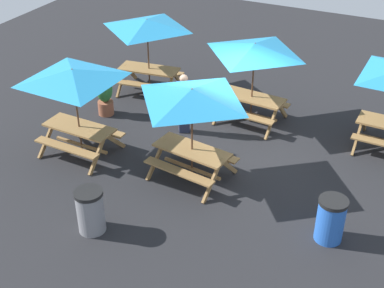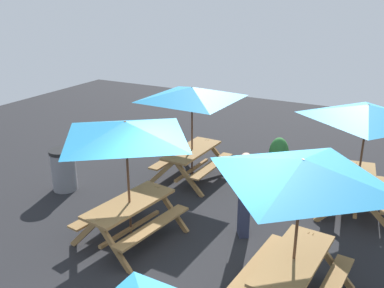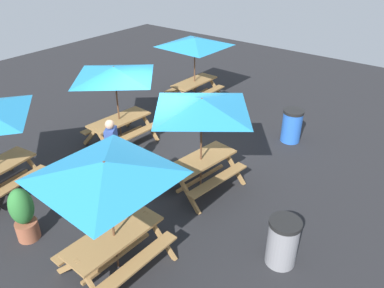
# 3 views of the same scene
# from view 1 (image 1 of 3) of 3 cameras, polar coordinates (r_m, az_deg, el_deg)

# --- Properties ---
(ground_plane) EXTENTS (24.00, 24.00, 0.00)m
(ground_plane) POSITION_cam_1_polar(r_m,az_deg,el_deg) (13.79, 3.94, -0.42)
(ground_plane) COLOR #232326
(ground_plane) RESTS_ON ground
(picnic_table_0) EXTENTS (2.83, 2.83, 2.34)m
(picnic_table_0) POSITION_cam_1_polar(r_m,az_deg,el_deg) (12.91, -12.55, 6.55)
(picnic_table_0) COLOR olive
(picnic_table_0) RESTS_ON ground
(picnic_table_1) EXTENTS (2.25, 2.25, 2.34)m
(picnic_table_1) POSITION_cam_1_polar(r_m,az_deg,el_deg) (11.68, -0.00, 4.54)
(picnic_table_1) COLOR olive
(picnic_table_1) RESTS_ON ground
(picnic_table_2) EXTENTS (2.15, 2.15, 2.34)m
(picnic_table_2) POSITION_cam_1_polar(r_m,az_deg,el_deg) (14.19, 6.68, 9.48)
(picnic_table_2) COLOR olive
(picnic_table_2) RESTS_ON ground
(picnic_table_4) EXTENTS (2.26, 2.26, 2.34)m
(picnic_table_4) POSITION_cam_1_polar(r_m,az_deg,el_deg) (15.90, -4.81, 12.09)
(picnic_table_4) COLOR olive
(picnic_table_4) RESTS_ON ground
(trash_bin_blue) EXTENTS (0.59, 0.59, 0.98)m
(trash_bin_blue) POSITION_cam_1_polar(r_m,az_deg,el_deg) (11.04, 14.57, -7.79)
(trash_bin_blue) COLOR blue
(trash_bin_blue) RESTS_ON ground
(trash_bin_gray) EXTENTS (0.59, 0.59, 0.98)m
(trash_bin_gray) POSITION_cam_1_polar(r_m,az_deg,el_deg) (11.10, -10.78, -7.00)
(trash_bin_gray) COLOR gray
(trash_bin_gray) RESTS_ON ground
(potted_plant_0) EXTENTS (0.46, 0.46, 1.20)m
(potted_plant_0) POSITION_cam_1_polar(r_m,az_deg,el_deg) (15.24, -9.30, 5.22)
(potted_plant_0) COLOR #935138
(potted_plant_0) RESTS_ON ground
(person_standing) EXTENTS (0.42, 0.38, 1.67)m
(person_standing) POSITION_cam_1_polar(r_m,az_deg,el_deg) (14.05, -0.86, 4.49)
(person_standing) COLOR #2D334C
(person_standing) RESTS_ON ground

